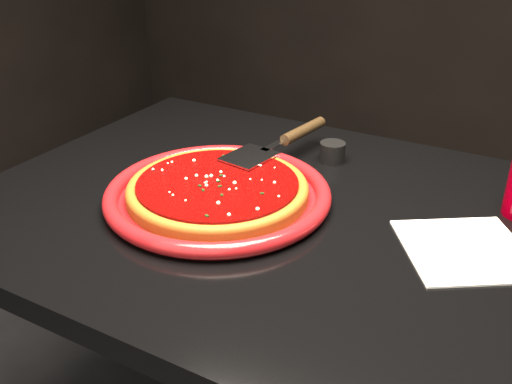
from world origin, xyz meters
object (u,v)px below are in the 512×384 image
(table, at_px, (304,377))
(pizza_server, at_px, (279,141))
(ramekin, at_px, (332,152))
(plate, at_px, (218,194))

(table, distance_m, pizza_server, 0.47)
(table, height_order, pizza_server, pizza_server)
(pizza_server, xyz_separation_m, ramekin, (0.09, 0.07, -0.03))
(table, xyz_separation_m, plate, (-0.16, -0.04, 0.39))
(table, height_order, ramekin, ramekin)
(table, relative_size, plate, 3.01)
(table, relative_size, ramekin, 23.23)
(table, relative_size, pizza_server, 3.62)
(plate, xyz_separation_m, pizza_server, (0.02, 0.20, 0.03))
(plate, xyz_separation_m, ramekin, (0.11, 0.26, 0.01))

